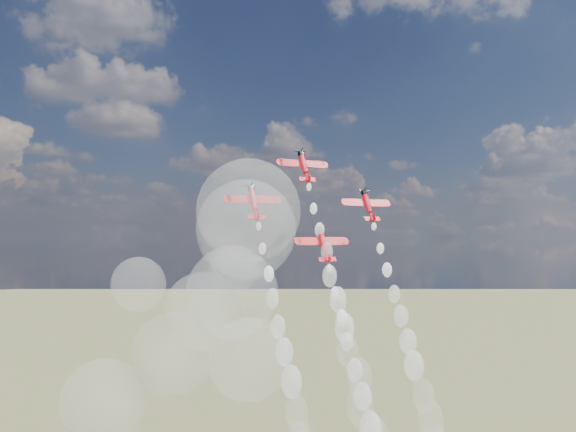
{
  "coord_description": "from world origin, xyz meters",
  "views": [
    {
      "loc": [
        -70.6,
        -97.99,
        85.31
      ],
      "look_at": [
        -15.25,
        18.52,
        89.81
      ],
      "focal_mm": 38.0,
      "sensor_mm": 36.0,
      "label": 1
    }
  ],
  "objects_px": {
    "plane_left": "(254,202)",
    "plane_slot": "(323,244)",
    "plane_right": "(368,205)",
    "plane_lead": "(304,166)"
  },
  "relations": [
    {
      "from": "plane_lead",
      "to": "plane_left",
      "type": "relative_size",
      "value": 1.0
    },
    {
      "from": "plane_left",
      "to": "plane_right",
      "type": "xyz_separation_m",
      "value": [
        27.85,
        0.0,
        0.0
      ]
    },
    {
      "from": "plane_left",
      "to": "plane_right",
      "type": "bearing_deg",
      "value": 0.0
    },
    {
      "from": "plane_right",
      "to": "plane_slot",
      "type": "xyz_separation_m",
      "value": [
        -13.93,
        -4.44,
        -8.68
      ]
    },
    {
      "from": "plane_right",
      "to": "plane_slot",
      "type": "relative_size",
      "value": 1.0
    },
    {
      "from": "plane_left",
      "to": "plane_slot",
      "type": "distance_m",
      "value": 17.0
    },
    {
      "from": "plane_right",
      "to": "plane_slot",
      "type": "distance_m",
      "value": 17.0
    },
    {
      "from": "plane_slot",
      "to": "plane_left",
      "type": "bearing_deg",
      "value": 162.32
    },
    {
      "from": "plane_left",
      "to": "plane_slot",
      "type": "bearing_deg",
      "value": -17.68
    },
    {
      "from": "plane_lead",
      "to": "plane_slot",
      "type": "bearing_deg",
      "value": -90.0
    }
  ]
}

